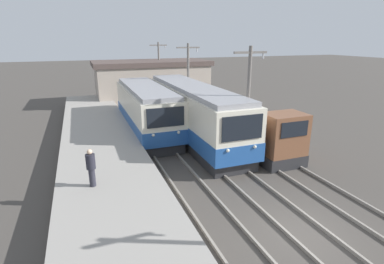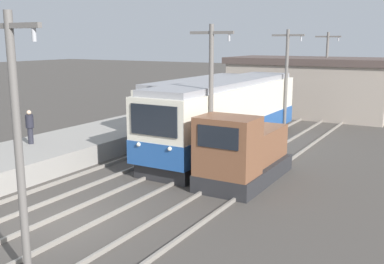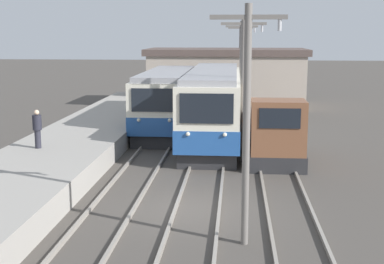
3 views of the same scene
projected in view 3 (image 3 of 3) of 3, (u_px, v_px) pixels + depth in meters
The scene contains 14 objects.
ground_plane at pixel (192, 209), 17.78m from camera, with size 200.00×200.00×0.00m, color #47423D.
platform_left at pixel (9, 191), 18.20m from camera, with size 4.50×54.00×0.93m, color gray.
track_left at pixel (115, 205), 17.98m from camera, with size 1.54×60.00×0.14m.
track_center at pixel (198, 207), 17.75m from camera, with size 1.54×60.00×0.14m.
track_right at pixel (289, 210), 17.51m from camera, with size 1.54×60.00×0.14m.
commuter_train_left at pixel (168, 104), 31.49m from camera, with size 2.84×10.68×3.60m.
commuter_train_center at pixel (213, 108), 28.90m from camera, with size 2.84×13.74×3.83m.
shunting_locomotive at pixel (275, 135), 24.19m from camera, with size 2.40×5.31×3.00m.
catenary_mast_near at pixel (247, 117), 14.19m from camera, with size 2.00×0.20×6.52m.
catenary_mast_mid at pixel (243, 83), 23.83m from camera, with size 2.00×0.20×6.52m.
catenary_mast_far at pixel (241, 69), 33.47m from camera, with size 2.00×0.20×6.52m.
catenary_mast_distant at pixel (240, 61), 43.10m from camera, with size 2.00×0.20×6.52m.
person_on_platform at pixel (37, 127), 22.64m from camera, with size 0.38×0.38×1.65m.
station_building at pixel (226, 77), 42.79m from camera, with size 12.60×6.30×4.55m.
Camera 3 is at (1.41, -16.96, 5.76)m, focal length 50.00 mm.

